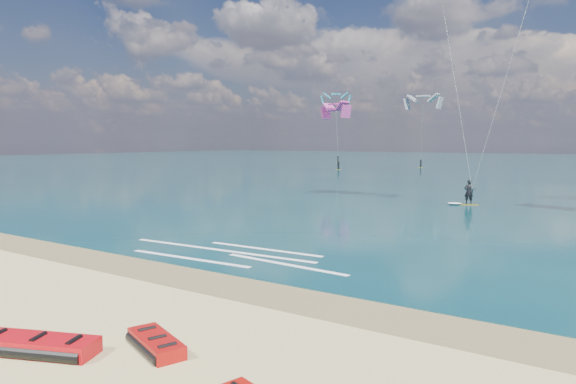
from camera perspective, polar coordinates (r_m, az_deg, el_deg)
name	(u,v)px	position (r m, az deg, el deg)	size (l,w,h in m)	color
ground	(454,191)	(51.72, 17.95, 0.14)	(320.00, 320.00, 0.00)	tan
wet_sand_strip	(167,273)	(19.14, -13.28, -8.76)	(320.00, 2.40, 0.01)	brown
sea	(543,165)	(114.60, 26.47, 2.71)	(320.00, 200.00, 0.04)	#0B313D
packed_kite_left	(33,353)	(13.33, -26.47, -15.68)	(3.18, 1.17, 0.43)	red
packed_kite_mid	(156,350)	(12.54, -14.44, -16.63)	(2.05, 1.01, 0.37)	#B30E0C
kitesurfer_main	(479,63)	(37.87, 20.41, 13.29)	(8.49, 5.96, 18.86)	gold
shoreline_foam	(236,254)	(21.55, -5.83, -6.90)	(11.35, 3.60, 0.01)	white
distant_kites	(487,133)	(91.09, 21.22, 6.15)	(83.17, 36.96, 14.82)	gray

